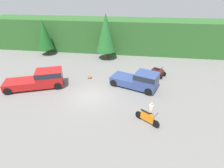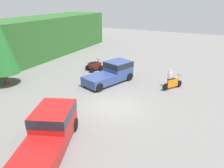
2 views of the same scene
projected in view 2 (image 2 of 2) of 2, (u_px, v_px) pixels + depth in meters
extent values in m
plane|color=slate|center=(115.00, 107.00, 16.44)|extent=(80.00, 80.00, 0.00)
cylinder|color=brown|center=(6.00, 79.00, 20.50)|extent=(0.40, 0.40, 1.20)
cube|color=red|center=(54.00, 121.00, 12.58)|extent=(3.24, 2.86, 1.68)
cube|color=#1E232D|center=(53.00, 113.00, 12.38)|extent=(3.26, 2.89, 0.54)
cube|color=red|center=(34.00, 164.00, 9.99)|extent=(3.80, 3.08, 0.78)
cylinder|color=black|center=(45.00, 123.00, 13.66)|extent=(0.85, 0.55, 0.80)
cylinder|color=black|center=(74.00, 124.00, 13.52)|extent=(0.85, 0.55, 0.80)
cube|color=#334784|center=(118.00, 69.00, 21.56)|extent=(2.81, 2.67, 1.68)
cube|color=#1E232D|center=(118.00, 64.00, 21.36)|extent=(2.83, 2.70, 0.54)
cube|color=#334784|center=(99.00, 80.00, 20.11)|extent=(3.28, 2.84, 0.78)
cylinder|color=black|center=(116.00, 72.00, 22.82)|extent=(0.85, 0.53, 0.80)
cylinder|color=black|center=(129.00, 77.00, 21.58)|extent=(0.85, 0.53, 0.80)
cylinder|color=black|center=(86.00, 82.00, 20.26)|extent=(0.85, 0.53, 0.80)
cylinder|color=black|center=(99.00, 87.00, 19.02)|extent=(0.85, 0.53, 0.80)
cylinder|color=black|center=(179.00, 84.00, 19.97)|extent=(0.60, 0.47, 0.66)
cylinder|color=black|center=(166.00, 87.00, 19.28)|extent=(0.60, 0.47, 0.66)
cube|color=orange|center=(172.00, 83.00, 19.53)|extent=(1.05, 0.81, 0.75)
cylinder|color=#B7B7BC|center=(179.00, 80.00, 19.79)|extent=(0.29, 0.22, 0.84)
cylinder|color=black|center=(179.00, 75.00, 19.63)|extent=(0.38, 0.51, 0.04)
cube|color=black|center=(171.00, 79.00, 19.30)|extent=(0.79, 0.61, 0.06)
cylinder|color=black|center=(97.00, 66.00, 25.27)|extent=(0.61, 0.49, 0.58)
cylinder|color=black|center=(102.00, 68.00, 24.49)|extent=(0.61, 0.49, 0.58)
cylinder|color=black|center=(88.00, 68.00, 24.65)|extent=(0.61, 0.49, 0.58)
cylinder|color=black|center=(92.00, 70.00, 23.87)|extent=(0.61, 0.49, 0.58)
cube|color=#5B1919|center=(95.00, 66.00, 24.47)|extent=(1.54, 1.35, 0.68)
cylinder|color=black|center=(98.00, 61.00, 24.53)|extent=(0.07, 0.07, 0.35)
cylinder|color=black|center=(98.00, 59.00, 24.46)|extent=(0.52, 0.84, 0.04)
cube|color=black|center=(93.00, 63.00, 24.26)|extent=(0.89, 0.78, 0.08)
cylinder|color=navy|center=(168.00, 82.00, 20.03)|extent=(0.25, 0.25, 0.85)
cylinder|color=navy|center=(170.00, 83.00, 19.88)|extent=(0.25, 0.25, 0.85)
cylinder|color=white|center=(170.00, 75.00, 19.68)|extent=(0.49, 0.49, 0.64)
sphere|color=tan|center=(170.00, 71.00, 19.52)|extent=(0.32, 0.32, 0.23)
cube|color=black|center=(62.00, 102.00, 17.17)|extent=(0.42, 0.42, 0.03)
cone|color=orange|center=(62.00, 99.00, 17.07)|extent=(0.32, 0.32, 0.55)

